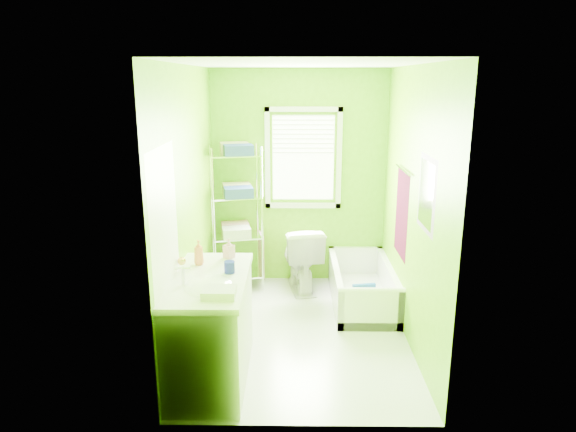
{
  "coord_description": "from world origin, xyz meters",
  "views": [
    {
      "loc": [
        -0.06,
        -4.7,
        2.47
      ],
      "look_at": [
        -0.12,
        0.25,
        1.15
      ],
      "focal_mm": 32.0,
      "sensor_mm": 36.0,
      "label": 1
    }
  ],
  "objects_px": {
    "vanity": "(211,326)",
    "wire_shelf_unit": "(238,201)",
    "toilet": "(301,257)",
    "bathtub": "(362,291)"
  },
  "relations": [
    {
      "from": "bathtub",
      "to": "toilet",
      "type": "xyz_separation_m",
      "value": [
        -0.69,
        0.43,
        0.25
      ]
    },
    {
      "from": "vanity",
      "to": "bathtub",
      "type": "bearing_deg",
      "value": 45.78
    },
    {
      "from": "toilet",
      "to": "wire_shelf_unit",
      "type": "height_order",
      "value": "wire_shelf_unit"
    },
    {
      "from": "vanity",
      "to": "wire_shelf_unit",
      "type": "bearing_deg",
      "value": 89.09
    },
    {
      "from": "bathtub",
      "to": "toilet",
      "type": "bearing_deg",
      "value": 147.72
    },
    {
      "from": "vanity",
      "to": "wire_shelf_unit",
      "type": "height_order",
      "value": "wire_shelf_unit"
    },
    {
      "from": "bathtub",
      "to": "wire_shelf_unit",
      "type": "height_order",
      "value": "wire_shelf_unit"
    },
    {
      "from": "toilet",
      "to": "vanity",
      "type": "relative_size",
      "value": 0.66
    },
    {
      "from": "toilet",
      "to": "wire_shelf_unit",
      "type": "relative_size",
      "value": 0.46
    },
    {
      "from": "wire_shelf_unit",
      "to": "toilet",
      "type": "bearing_deg",
      "value": -4.43
    }
  ]
}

